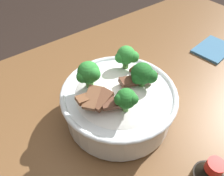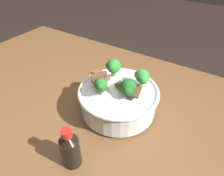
# 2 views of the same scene
# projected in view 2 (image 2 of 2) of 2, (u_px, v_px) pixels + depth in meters

# --- Properties ---
(dining_table) EXTENTS (1.56, 1.03, 0.81)m
(dining_table) POSITION_uv_depth(u_px,v_px,m) (92.00, 153.00, 0.65)
(dining_table) COLOR brown
(dining_table) RESTS_ON ground
(rice_bowl) EXTENTS (0.25, 0.25, 0.16)m
(rice_bowl) POSITION_uv_depth(u_px,v_px,m) (118.00, 96.00, 0.61)
(rice_bowl) COLOR silver
(rice_bowl) RESTS_ON dining_table
(soy_sauce_bottle) EXTENTS (0.05, 0.05, 0.12)m
(soy_sauce_bottle) POSITION_uv_depth(u_px,v_px,m) (70.00, 149.00, 0.47)
(soy_sauce_bottle) COLOR black
(soy_sauce_bottle) RESTS_ON dining_table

